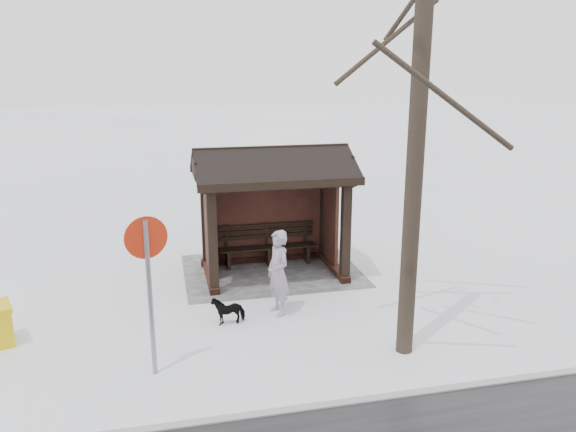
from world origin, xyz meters
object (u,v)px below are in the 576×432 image
object	(u,v)px
dog	(228,310)
road_sign	(148,264)
bus_shelter	(271,184)
pedestrian	(278,273)

from	to	relation	value
dog	road_sign	size ratio (longest dim) A/B	0.24
dog	bus_shelter	bearing A→B (deg)	147.06
road_sign	pedestrian	bearing A→B (deg)	-160.64
pedestrian	bus_shelter	bearing A→B (deg)	156.49
bus_shelter	road_sign	bearing A→B (deg)	56.14
pedestrian	road_sign	size ratio (longest dim) A/B	0.66
pedestrian	dog	xyz separation A→B (m)	(1.03, 0.19, -0.61)
bus_shelter	dog	bearing A→B (deg)	61.76
bus_shelter	dog	xyz separation A→B (m)	(1.37, 2.56, -1.90)
bus_shelter	pedestrian	world-z (taller)	bus_shelter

